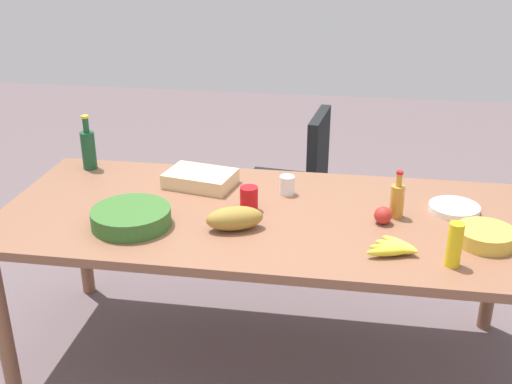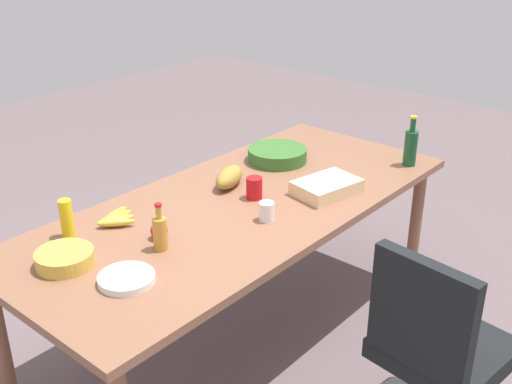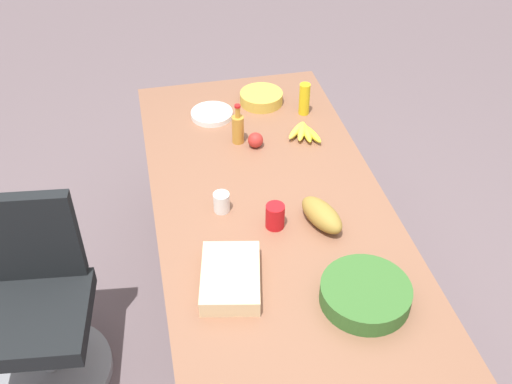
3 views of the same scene
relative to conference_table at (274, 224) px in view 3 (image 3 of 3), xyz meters
The scene contains 14 objects.
ground_plane 0.71m from the conference_table, ahead, with size 10.00×10.00×0.00m, color #66565A.
conference_table is the anchor object (origin of this frame).
office_chair 1.14m from the conference_table, 89.53° to the right, with size 0.56×0.56×0.93m.
chip_bowl 0.91m from the conference_table, behind, with size 0.23×0.23×0.06m, color gold.
mustard_bottle 0.83m from the conference_table, 155.49° to the left, with size 0.06×0.06×0.17m, color yellow.
salad_bowl 0.60m from the conference_table, 20.76° to the left, with size 0.33×0.33×0.08m, color #356629.
dressing_bottle 0.58m from the conference_table, behind, with size 0.07×0.07×0.21m.
paper_cup 0.26m from the conference_table, 105.19° to the right, with size 0.07×0.07×0.09m, color white.
paper_plate_stack 0.83m from the conference_table, 169.83° to the right, with size 0.22×0.22×0.03m, color white.
apple_red 0.51m from the conference_table, behind, with size 0.08×0.08×0.08m, color #B52A24.
red_solo_cup 0.15m from the conference_table, 12.44° to the right, with size 0.08×0.08×0.11m, color red.
sheet_cake 0.46m from the conference_table, 35.22° to the right, with size 0.32×0.22×0.07m, color beige.
bread_loaf 0.24m from the conference_table, 56.75° to the left, with size 0.24×0.11×0.10m, color olive.
banana_bunch 0.61m from the conference_table, 152.12° to the left, with size 0.21×0.17×0.04m.
Camera 3 is at (1.90, -0.49, 2.51)m, focal length 42.36 mm.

